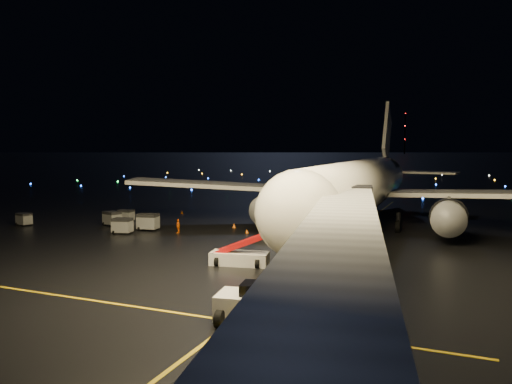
# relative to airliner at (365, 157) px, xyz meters

# --- Properties ---
(ground) EXTENTS (2000.00, 2000.00, 0.00)m
(ground) POSITION_rel_airliner_xyz_m (-12.45, 274.94, -8.36)
(ground) COLOR black
(ground) RESTS_ON ground
(lane_centre) EXTENTS (0.25, 80.00, 0.02)m
(lane_centre) POSITION_rel_airliner_xyz_m (-0.45, -10.06, -8.35)
(lane_centre) COLOR gold
(lane_centre) RESTS_ON ground
(lane_cross) EXTENTS (60.00, 0.25, 0.02)m
(lane_cross) POSITION_rel_airliner_xyz_m (-17.45, -35.06, -8.35)
(lane_cross) COLOR gold
(lane_cross) RESTS_ON ground
(airliner) EXTENTS (60.93, 58.08, 16.72)m
(airliner) POSITION_rel_airliner_xyz_m (0.00, 0.00, 0.00)
(airliner) COLOR white
(airliner) RESTS_ON ground
(pushback_tug) EXTENTS (4.69, 2.97, 2.09)m
(pushback_tug) POSITION_rel_airliner_xyz_m (0.65, -34.42, -7.32)
(pushback_tug) COLOR silver
(pushback_tug) RESTS_ON ground
(belt_loader) EXTENTS (7.06, 3.09, 3.31)m
(belt_loader) POSITION_rel_airliner_xyz_m (-5.66, -22.93, -6.71)
(belt_loader) COLOR silver
(belt_loader) RESTS_ON ground
(crew_c) EXTENTS (0.54, 0.96, 1.55)m
(crew_c) POSITION_rel_airliner_xyz_m (-18.14, -11.95, -7.58)
(crew_c) COLOR orange
(crew_c) RESTS_ON ground
(safety_cone_0) EXTENTS (0.46, 0.46, 0.45)m
(safety_cone_0) POSITION_rel_airliner_xyz_m (-11.12, -9.04, -8.14)
(safety_cone_0) COLOR orange
(safety_cone_0) RESTS_ON ground
(safety_cone_1) EXTENTS (0.62, 0.62, 0.55)m
(safety_cone_1) POSITION_rel_airliner_xyz_m (-9.68, 1.37, -8.09)
(safety_cone_1) COLOR orange
(safety_cone_1) RESTS_ON ground
(safety_cone_2) EXTENTS (0.51, 0.51, 0.52)m
(safety_cone_2) POSITION_rel_airliner_xyz_m (-14.01, -6.22, -8.10)
(safety_cone_2) COLOR orange
(safety_cone_2) RESTS_ON ground
(safety_cone_3) EXTENTS (0.59, 0.59, 0.51)m
(safety_cone_3) POSITION_rel_airliner_xyz_m (-26.20, 2.20, -8.11)
(safety_cone_3) COLOR orange
(safety_cone_3) RESTS_ON ground
(radio_mast) EXTENTS (1.80, 1.80, 64.00)m
(radio_mast) POSITION_rel_airliner_xyz_m (-72.45, 714.94, 23.64)
(radio_mast) COLOR black
(radio_mast) RESTS_ON ground
(taxiway_lights) EXTENTS (164.00, 92.00, 0.36)m
(taxiway_lights) POSITION_rel_airliner_xyz_m (-12.45, 80.94, -8.18)
(taxiway_lights) COLOR black
(taxiway_lights) RESTS_ON ground
(baggage_cart_0) EXTENTS (2.46, 1.92, 1.90)m
(baggage_cart_0) POSITION_rel_airliner_xyz_m (-22.32, -11.64, -7.41)
(baggage_cart_0) COLOR gray
(baggage_cart_0) RESTS_ON ground
(baggage_cart_1) EXTENTS (2.27, 1.81, 1.72)m
(baggage_cart_1) POSITION_rel_airliner_xyz_m (-23.61, -14.63, -7.50)
(baggage_cart_1) COLOR gray
(baggage_cart_1) RESTS_ON ground
(baggage_cart_2) EXTENTS (1.81, 1.27, 1.54)m
(baggage_cart_2) POSITION_rel_airliner_xyz_m (-28.84, -7.09, -7.59)
(baggage_cart_2) COLOR gray
(baggage_cart_2) RESTS_ON ground
(baggage_cart_3) EXTENTS (2.37, 1.98, 1.73)m
(baggage_cart_3) POSITION_rel_airliner_xyz_m (-28.34, -10.48, -7.50)
(baggage_cart_3) COLOR gray
(baggage_cart_3) RESTS_ON ground
(baggage_cart_4) EXTENTS (1.99, 1.59, 1.51)m
(baggage_cart_4) POSITION_rel_airliner_xyz_m (-38.33, -14.45, -7.61)
(baggage_cart_4) COLOR gray
(baggage_cart_4) RESTS_ON ground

